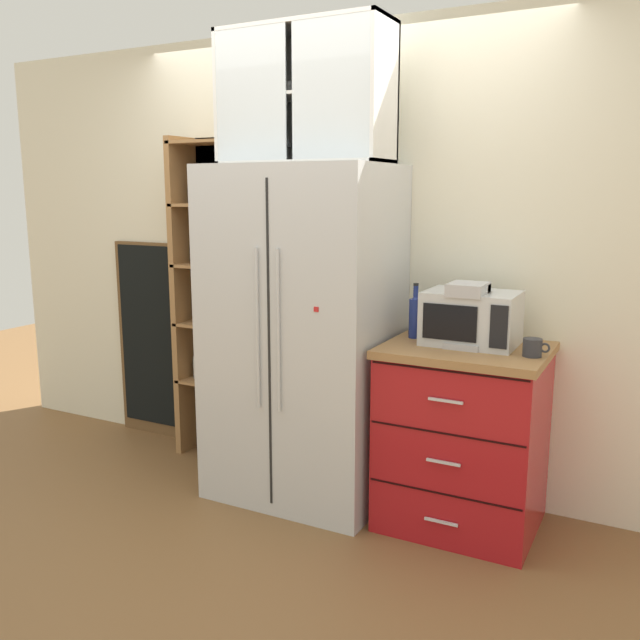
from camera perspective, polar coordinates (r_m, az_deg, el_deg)
The scene contains 12 objects.
ground_plane at distance 3.92m, azimuth -1.36°, elevation -14.16°, with size 10.78×10.78×0.00m, color brown.
wall_back_cream at distance 3.93m, azimuth 1.40°, elevation 5.24°, with size 5.07×0.10×2.55m, color silver.
refrigerator at distance 3.64m, azimuth -1.40°, elevation -1.25°, with size 0.94×0.72×1.79m.
pantry_shelf_column at distance 4.25m, azimuth -8.47°, elevation 2.00°, with size 0.52×0.29×1.98m.
counter_cabinet at distance 3.47m, azimuth 11.98°, elevation -9.55°, with size 0.77×0.65×0.92m.
microwave at distance 3.36m, azimuth 12.66°, elevation 0.16°, with size 0.44×0.33×0.26m.
coffee_maker at distance 3.32m, azimuth 12.43°, elevation 0.48°, with size 0.17×0.20×0.31m.
mug_charcoal at distance 3.20m, azimuth 17.53°, elevation -2.23°, with size 0.12×0.09×0.08m.
bottle_cobalt at distance 3.46m, azimuth 8.05°, elevation 0.52°, with size 0.06×0.06×0.28m.
bottle_amber at distance 3.32m, azimuth 12.38°, elevation -0.20°, with size 0.07×0.07×0.26m.
upper_cabinet at distance 3.63m, azimuth -1.10°, elevation 18.33°, with size 0.90×0.32×0.68m.
chalkboard_menu at distance 4.71m, azimuth -13.79°, elevation -1.63°, with size 0.60×0.04×1.32m.
Camera 1 is at (1.73, -3.11, 1.66)m, focal length 37.88 mm.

